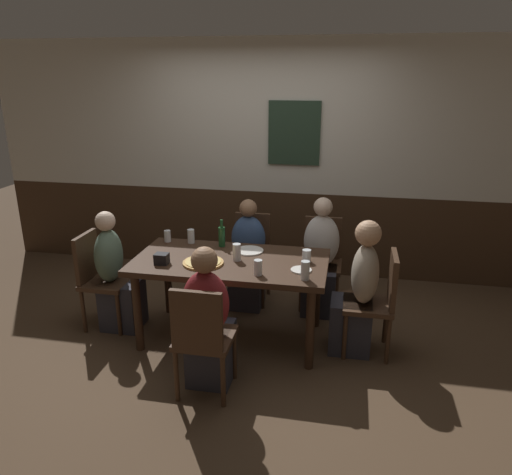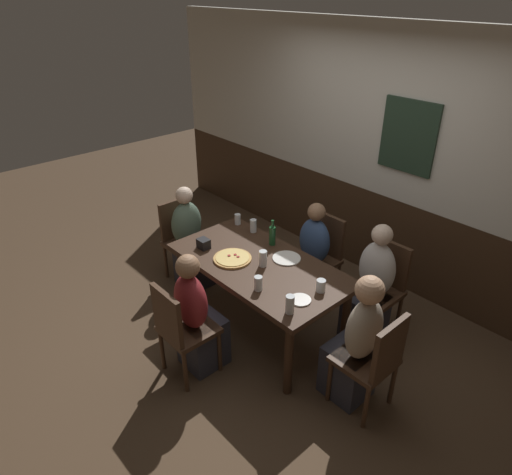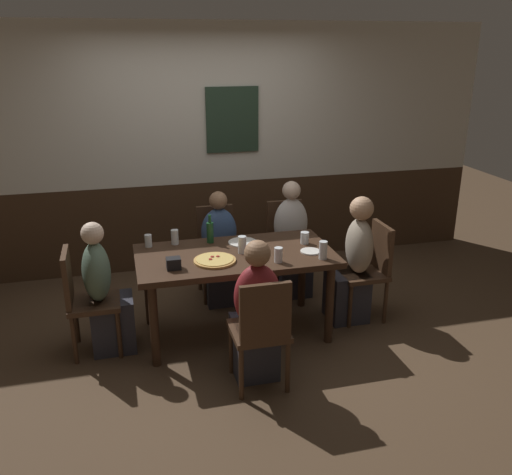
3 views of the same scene
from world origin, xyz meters
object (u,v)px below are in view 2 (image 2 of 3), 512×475
(person_head_west, at_px, (191,245))
(beer_glass_half, at_px, (238,220))
(beer_bottle_green, at_px, (272,235))
(pint_glass_pale, at_px, (263,259))
(person_mid_far, at_px, (310,263))
(pizza, at_px, (232,258))
(chair_mid_far, at_px, (321,253))
(chair_head_west, at_px, (182,236))
(plate_white_small, at_px, (300,300))
(person_mid_near, at_px, (198,321))
(person_head_east, at_px, (356,348))
(tumbler_short, at_px, (253,226))
(chair_mid_near, at_px, (180,327))
(condiment_caddy, at_px, (204,244))
(chair_head_east, at_px, (374,359))
(plate_white_large, at_px, (287,258))
(chair_right_far, at_px, (382,284))
(tumbler_water, at_px, (290,305))
(pint_glass_amber, at_px, (321,286))
(person_right_far, at_px, (371,293))
(beer_glass_tall, at_px, (258,284))
(dining_table, at_px, (259,271))

(person_head_west, xyz_separation_m, beer_glass_half, (0.38, 0.33, 0.33))
(beer_bottle_green, bearing_deg, pint_glass_pale, -55.92)
(person_mid_far, xyz_separation_m, pizza, (-0.20, -0.82, 0.30))
(chair_mid_far, height_order, pizza, chair_mid_far)
(chair_head_west, height_order, person_mid_far, person_mid_far)
(chair_head_west, height_order, person_head_west, person_head_west)
(plate_white_small, bearing_deg, person_mid_near, -138.15)
(chair_mid_far, height_order, person_head_east, person_head_east)
(tumbler_short, height_order, beer_bottle_green, beer_bottle_green)
(chair_mid_near, bearing_deg, condiment_caddy, 129.78)
(chair_head_east, bearing_deg, plate_white_small, -168.02)
(pint_glass_pale, height_order, plate_white_large, pint_glass_pale)
(pint_glass_pale, height_order, plate_white_small, pint_glass_pale)
(person_mid_near, bearing_deg, beer_glass_half, 124.11)
(person_mid_near, bearing_deg, condiment_caddy, 138.25)
(chair_mid_far, relative_size, chair_right_far, 1.00)
(person_mid_near, distance_m, tumbler_short, 1.17)
(tumbler_water, bearing_deg, person_mid_far, 124.02)
(person_head_west, relative_size, tumbler_water, 7.40)
(person_mid_far, bearing_deg, chair_mid_near, -90.00)
(person_head_west, xyz_separation_m, pint_glass_amber, (1.70, 0.08, 0.33))
(person_head_west, distance_m, pint_glass_amber, 1.73)
(person_mid_far, xyz_separation_m, person_mid_near, (0.00, -1.36, 0.02))
(chair_mid_far, distance_m, plate_white_small, 1.18)
(chair_head_east, distance_m, chair_mid_near, 1.49)
(chair_head_west, height_order, person_mid_near, person_mid_near)
(chair_mid_far, bearing_deg, tumbler_short, -132.26)
(beer_glass_half, distance_m, beer_bottle_green, 0.53)
(plate_white_large, bearing_deg, person_mid_far, 104.17)
(chair_mid_near, bearing_deg, person_head_east, 38.26)
(chair_head_east, xyz_separation_m, person_mid_far, (-1.23, 0.68, -0.05))
(condiment_caddy, bearing_deg, tumbler_short, 82.42)
(chair_mid_far, distance_m, person_right_far, 0.74)
(chair_mid_near, xyz_separation_m, beer_glass_tall, (0.29, 0.57, 0.30))
(dining_table, distance_m, pint_glass_amber, 0.65)
(chair_right_far, bearing_deg, plate_white_small, -96.19)
(person_right_far, height_order, condiment_caddy, person_right_far)
(chair_head_west, bearing_deg, person_right_far, 19.24)
(pint_glass_pale, relative_size, beer_glass_half, 1.34)
(pint_glass_amber, xyz_separation_m, beer_glass_tall, (-0.34, -0.35, 0.01))
(chair_right_far, xyz_separation_m, beer_glass_tall, (-0.43, -1.12, 0.30))
(pint_glass_pale, bearing_deg, person_right_far, 46.23)
(person_mid_far, bearing_deg, person_head_east, -32.38)
(person_right_far, relative_size, pizza, 3.35)
(chair_mid_far, distance_m, person_head_west, 1.36)
(chair_head_east, height_order, person_head_west, person_head_west)
(beer_glass_half, bearing_deg, person_head_west, -139.08)
(person_right_far, bearing_deg, chair_right_far, 90.00)
(pint_glass_pale, bearing_deg, condiment_caddy, -161.48)
(condiment_caddy, bearing_deg, beer_bottle_green, 53.72)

